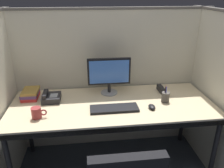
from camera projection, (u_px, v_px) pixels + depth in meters
cubicle_partition_rear at (108, 81)px, 2.49m from camera, size 2.21×0.06×1.57m
cubicle_partition_right at (219, 98)px, 2.10m from camera, size 0.06×1.41×1.57m
desk at (113, 109)px, 2.11m from camera, size 1.90×0.80×0.74m
monitor_center at (109, 74)px, 2.23m from camera, size 0.43×0.17×0.37m
keyboard_main at (115, 108)px, 1.99m from camera, size 0.43×0.15×0.02m
computer_mouse at (152, 107)px, 2.01m from camera, size 0.06×0.10×0.04m
coffee_mug at (37, 113)px, 1.85m from camera, size 0.13×0.08×0.09m
desk_phone at (51, 97)px, 2.15m from camera, size 0.17×0.19×0.09m
pen_cup at (165, 97)px, 2.12m from camera, size 0.08×0.08×0.16m
book_stack at (30, 94)px, 2.20m from camera, size 0.16×0.21×0.09m
red_stapler at (161, 89)px, 2.34m from camera, size 0.04×0.15×0.06m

